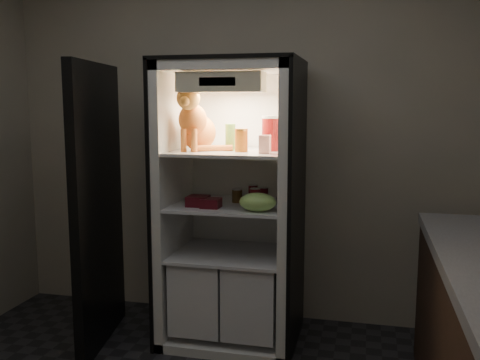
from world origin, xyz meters
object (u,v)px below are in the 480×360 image
object	(u,v)px
cream_carton	(265,144)
berry_box_left	(198,201)
tabby_cat	(196,125)
pepper_jar	(272,133)
soda_can_b	(264,196)
condiment_jar	(237,195)
soda_can_c	(255,198)
parmesan_shaker	(230,137)
refrigerator	(233,224)
grape_bag	(258,202)
soda_can_a	(253,193)
berry_box_right	(211,203)
salsa_jar	(241,140)
mayo_tub	(238,139)

from	to	relation	value
cream_carton	berry_box_left	world-z (taller)	cream_carton
tabby_cat	pepper_jar	size ratio (longest dim) A/B	1.98
soda_can_b	condiment_jar	bearing A→B (deg)	175.46
pepper_jar	soda_can_c	bearing A→B (deg)	-117.70
soda_can_b	parmesan_shaker	bearing A→B (deg)	-175.87
refrigerator	grape_bag	bearing A→B (deg)	-49.62
soda_can_a	grape_bag	xyz separation A→B (m)	(0.09, -0.30, -0.00)
cream_carton	berry_box_right	xyz separation A→B (m)	(-0.34, -0.02, -0.38)
salsa_jar	soda_can_a	size ratio (longest dim) A/B	1.26
parmesan_shaker	soda_can_b	xyz separation A→B (m)	(0.22, 0.02, -0.38)
tabby_cat	cream_carton	size ratio (longest dim) A/B	3.98
parmesan_shaker	pepper_jar	xyz separation A→B (m)	(0.27, 0.03, 0.03)
mayo_tub	berry_box_left	distance (m)	0.51
soda_can_b	berry_box_right	world-z (taller)	soda_can_b
soda_can_b	cream_carton	bearing A→B (deg)	-77.35
cream_carton	mayo_tub	bearing A→B (deg)	129.54
condiment_jar	berry_box_right	size ratio (longest dim) A/B	0.81
mayo_tub	pepper_jar	world-z (taller)	pepper_jar
soda_can_c	cream_carton	bearing A→B (deg)	-32.84
soda_can_c	berry_box_left	size ratio (longest dim) A/B	0.94
grape_bag	soda_can_c	bearing A→B (deg)	109.46
mayo_tub	salsa_jar	size ratio (longest dim) A/B	0.93
soda_can_b	berry_box_left	xyz separation A→B (m)	(-0.40, -0.17, -0.02)
tabby_cat	soda_can_c	size ratio (longest dim) A/B	3.60
soda_can_c	condiment_jar	distance (m)	0.21
parmesan_shaker	berry_box_left	xyz separation A→B (m)	(-0.18, -0.15, -0.40)
parmesan_shaker	cream_carton	distance (m)	0.31
soda_can_b	condiment_jar	xyz separation A→B (m)	(-0.18, 0.01, -0.01)
cream_carton	soda_can_a	size ratio (longest dim) A/B	0.97
soda_can_c	condiment_jar	xyz separation A→B (m)	(-0.15, 0.15, -0.01)
tabby_cat	grape_bag	world-z (taller)	tabby_cat
soda_can_b	grape_bag	world-z (taller)	grape_bag
soda_can_c	grape_bag	size ratio (longest dim) A/B	0.54
soda_can_b	tabby_cat	bearing A→B (deg)	-171.13
soda_can_a	pepper_jar	bearing A→B (deg)	-18.80
parmesan_shaker	condiment_jar	bearing A→B (deg)	38.73
berry_box_right	condiment_jar	bearing A→B (deg)	61.21
refrigerator	salsa_jar	size ratio (longest dim) A/B	12.93
berry_box_right	cream_carton	bearing A→B (deg)	3.64
tabby_cat	berry_box_right	bearing A→B (deg)	-42.00
refrigerator	salsa_jar	world-z (taller)	refrigerator
refrigerator	berry_box_left	size ratio (longest dim) A/B	14.36
pepper_jar	berry_box_left	size ratio (longest dim) A/B	1.72
condiment_jar	soda_can_c	bearing A→B (deg)	-44.03
parmesan_shaker	grape_bag	size ratio (longest dim) A/B	0.75
mayo_tub	berry_box_right	bearing A→B (deg)	-107.63
condiment_jar	tabby_cat	bearing A→B (deg)	-162.06
tabby_cat	mayo_tub	xyz separation A→B (m)	(0.24, 0.18, -0.10)
soda_can_c	berry_box_right	distance (m)	0.28
refrigerator	pepper_jar	distance (m)	0.67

